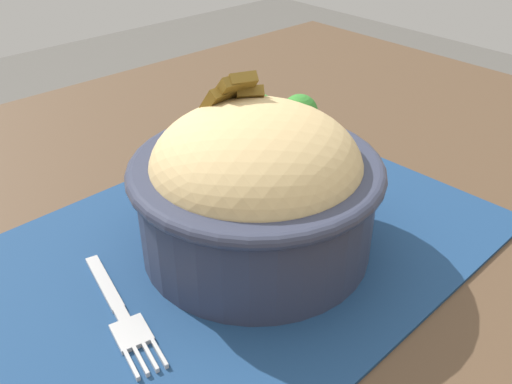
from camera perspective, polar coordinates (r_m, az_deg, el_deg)
The scene contains 4 objects.
table at distance 0.50m, azimuth -2.45°, elevation -14.36°, with size 1.09×0.83×0.77m.
placemat at distance 0.44m, azimuth -4.19°, elevation -6.47°, with size 0.45×0.29×0.00m, color navy.
bowl at distance 0.41m, azimuth 0.00°, elevation 0.78°, with size 0.19×0.19×0.13m.
fork at distance 0.39m, azimuth -13.60°, elevation -12.11°, with size 0.04×0.13×0.00m.
Camera 1 is at (0.22, 0.27, 1.04)m, focal length 39.04 mm.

